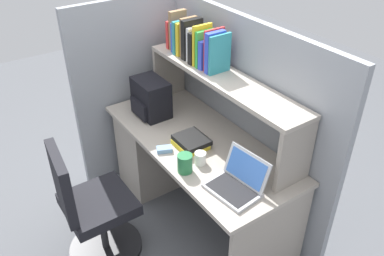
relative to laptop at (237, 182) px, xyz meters
name	(u,v)px	position (x,y,z in m)	size (l,w,h in m)	color
ground_plane	(197,214)	(-0.55, 0.10, -0.78)	(8.00, 8.00, 0.00)	#595B60
desk	(170,150)	(-0.94, 0.10, -0.38)	(1.60, 0.70, 0.73)	#AAA093
cubicle_partition_rear	(240,119)	(-0.55, 0.48, -0.01)	(1.84, 0.05, 1.55)	gray
cubicle_partition_left	(135,90)	(-1.40, 0.05, -0.01)	(0.05, 1.06, 1.55)	gray
overhead_hutch	(222,88)	(-0.55, 0.30, 0.30)	(1.44, 0.28, 0.45)	gray
reference_books_on_shelf	(195,43)	(-0.87, 0.30, 0.53)	(0.58, 0.19, 0.29)	red
laptop	(237,182)	(0.00, 0.00, 0.00)	(0.34, 0.30, 0.22)	#B7BABF
backpack	(150,98)	(-1.05, 0.00, 0.09)	(0.30, 0.22, 0.29)	black
computer_mouse	(164,149)	(-0.57, -0.17, -0.03)	(0.06, 0.10, 0.03)	#7299C6
paper_cup	(200,158)	(-0.33, -0.04, -0.01)	(0.08, 0.08, 0.08)	white
snack_canister	(185,163)	(-0.32, -0.17, 0.01)	(0.10, 0.10, 0.12)	#26723F
desk_book_stack	(191,142)	(-0.52, 0.02, -0.02)	(0.23, 0.20, 0.07)	yellow
office_chair	(92,213)	(-0.64, -0.71, -0.39)	(0.52, 0.52, 0.93)	black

